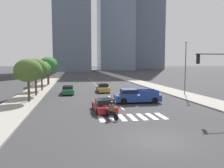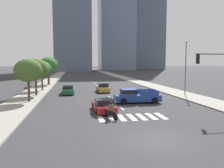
{
  "view_description": "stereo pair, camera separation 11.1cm",
  "coord_description": "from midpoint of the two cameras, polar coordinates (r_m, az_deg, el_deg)",
  "views": [
    {
      "loc": [
        -5.04,
        -12.45,
        4.67
      ],
      "look_at": [
        0.0,
        15.98,
        2.0
      ],
      "focal_mm": 35.66,
      "sensor_mm": 36.0,
      "label": 1
    },
    {
      "loc": [
        -4.94,
        -12.47,
        4.67
      ],
      "look_at": [
        0.0,
        15.98,
        2.0
      ],
      "focal_mm": 35.66,
      "sensor_mm": 36.0,
      "label": 2
    }
  ],
  "objects": [
    {
      "name": "office_tower_right_skyline",
      "position": [
        201.11,
        8.85,
        20.54
      ],
      "size": [
        24.97,
        26.33,
        124.33
      ],
      "color": "slate",
      "rests_on": "ground"
    },
    {
      "name": "lane_divider_center",
      "position": [
        46.94,
        -3.69,
        -0.43
      ],
      "size": [
        0.14,
        50.0,
        0.01
      ],
      "color": "silver",
      "rests_on": "ground"
    },
    {
      "name": "traffic_signal_near",
      "position": [
        23.05,
        26.27,
        3.35
      ],
      "size": [
        4.48,
        0.28,
        5.78
      ],
      "rotation": [
        0.0,
        0.0,
        3.14
      ],
      "color": "#333335",
      "rests_on": "sidewalk_east"
    },
    {
      "name": "pickup_truck",
      "position": [
        26.59,
        6.05,
        -3.09
      ],
      "size": [
        5.46,
        2.16,
        1.67
      ],
      "rotation": [
        0.0,
        0.0,
        3.12
      ],
      "color": "navy",
      "rests_on": "ground"
    },
    {
      "name": "street_tree_fourth",
      "position": [
        48.83,
        -16.06,
        4.7
      ],
      "size": [
        3.59,
        3.59,
        5.74
      ],
      "color": "#4C3823",
      "rests_on": "sidewalk_west"
    },
    {
      "name": "sedan_gold_2",
      "position": [
        36.55,
        -2.23,
        -1.06
      ],
      "size": [
        1.84,
        4.21,
        1.39
      ],
      "rotation": [
        0.0,
        0.0,
        1.57
      ],
      "color": "#B28E38",
      "rests_on": "ground"
    },
    {
      "name": "sidewalk_west",
      "position": [
        43.13,
        -17.84,
        -1.09
      ],
      "size": [
        4.0,
        260.0,
        0.15
      ],
      "primitive_type": "cube",
      "color": "gray",
      "rests_on": "ground"
    },
    {
      "name": "street_lamp_east",
      "position": [
        34.51,
        18.46,
        4.99
      ],
      "size": [
        0.5,
        0.24,
        7.81
      ],
      "color": "#3F3F42",
      "rests_on": "sidewalk_east"
    },
    {
      "name": "street_tree_fifth",
      "position": [
        50.53,
        -15.86,
        4.83
      ],
      "size": [
        3.93,
        3.93,
        5.98
      ],
      "color": "#4C3823",
      "rests_on": "sidewalk_west"
    },
    {
      "name": "street_tree_third",
      "position": [
        39.57,
        -17.49,
        3.75
      ],
      "size": [
        3.05,
        3.05,
        4.94
      ],
      "color": "#4C3823",
      "rests_on": "sidewalk_west"
    },
    {
      "name": "street_tree_second",
      "position": [
        33.34,
        -18.93,
        3.57
      ],
      "size": [
        3.58,
        3.58,
        5.22
      ],
      "color": "#4C3823",
      "rests_on": "sidewalk_west"
    },
    {
      "name": "crosswalk_near",
      "position": [
        19.67,
        5.21,
        -8.47
      ],
      "size": [
        5.85,
        2.43,
        0.01
      ],
      "color": "silver",
      "rests_on": "ground"
    },
    {
      "name": "office_tower_center_skyline",
      "position": [
        163.38,
        1.04,
        17.02
      ],
      "size": [
        23.49,
        23.29,
        85.31
      ],
      "color": "slate",
      "rests_on": "ground"
    },
    {
      "name": "sedan_red_1",
      "position": [
        21.77,
        -1.97,
        -5.56
      ],
      "size": [
        2.05,
        4.31,
        1.25
      ],
      "rotation": [
        0.0,
        0.0,
        1.62
      ],
      "color": "maroon",
      "rests_on": "ground"
    },
    {
      "name": "street_tree_nearest",
      "position": [
        28.19,
        -20.59,
        3.23
      ],
      "size": [
        3.27,
        3.27,
        5.08
      ],
      "color": "#4C3823",
      "rests_on": "sidewalk_west"
    },
    {
      "name": "sidewalk_east",
      "position": [
        45.61,
        10.78,
        -0.59
      ],
      "size": [
        4.0,
        260.0,
        0.15
      ],
      "primitive_type": "cube",
      "color": "gray",
      "rests_on": "ground"
    },
    {
      "name": "motorcycle_lead",
      "position": [
        19.01,
        -0.15,
        -7.14
      ],
      "size": [
        1.0,
        2.14,
        1.49
      ],
      "rotation": [
        0.0,
        0.0,
        1.9
      ],
      "color": "black",
      "rests_on": "ground"
    },
    {
      "name": "ground_plane",
      "position": [
        14.21,
        11.66,
        -14.02
      ],
      "size": [
        800.0,
        800.0,
        0.0
      ],
      "primitive_type": "plane",
      "color": "#333335"
    },
    {
      "name": "sedan_green_0",
      "position": [
        34.98,
        -11.14,
        -1.52
      ],
      "size": [
        1.85,
        4.72,
        1.25
      ],
      "rotation": [
        0.0,
        0.0,
        1.59
      ],
      "color": "#1E6038",
      "rests_on": "ground"
    }
  ]
}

